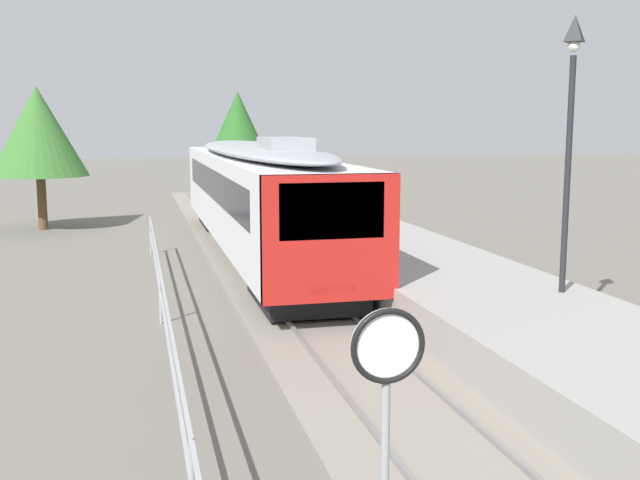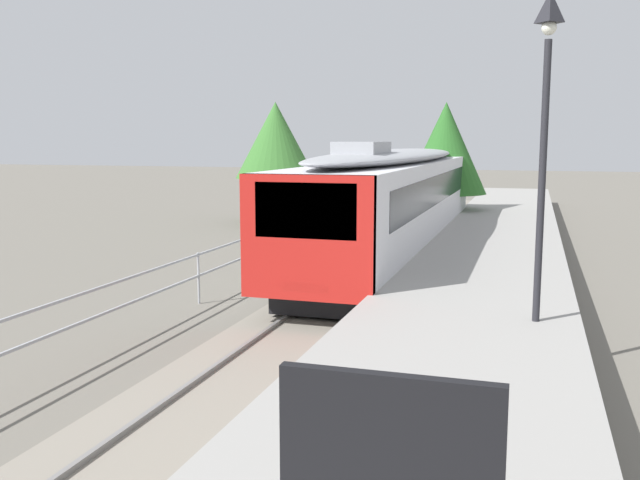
{
  "view_description": "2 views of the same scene",
  "coord_description": "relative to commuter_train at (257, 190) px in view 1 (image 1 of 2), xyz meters",
  "views": [
    {
      "loc": [
        -3.73,
        5.09,
        4.2
      ],
      "look_at": [
        0.0,
        20.25,
        1.8
      ],
      "focal_mm": 42.23,
      "sensor_mm": 36.0,
      "label": 1
    },
    {
      "loc": [
        4.32,
        6.32,
        3.9
      ],
      "look_at": [
        0.0,
        20.25,
        1.8
      ],
      "focal_mm": 38.68,
      "sensor_mm": 36.0,
      "label": 2
    }
  ],
  "objects": [
    {
      "name": "ground_plane",
      "position": [
        -3.0,
        -6.59,
        -2.14
      ],
      "size": [
        160.0,
        160.0,
        0.0
      ],
      "primitive_type": "plane",
      "color": "#6B665B"
    },
    {
      "name": "track_rails",
      "position": [
        0.0,
        -6.59,
        -2.11
      ],
      "size": [
        3.2,
        60.0,
        0.14
      ],
      "color": "gray",
      "rests_on": "ground"
    },
    {
      "name": "commuter_train",
      "position": [
        0.0,
        0.0,
        0.0
      ],
      "size": [
        2.82,
        18.91,
        3.74
      ],
      "color": "silver",
      "rests_on": "track_rails"
    },
    {
      "name": "station_platform",
      "position": [
        3.25,
        -6.59,
        -1.69
      ],
      "size": [
        3.9,
        60.0,
        0.9
      ],
      "primitive_type": "cube",
      "color": "#999691",
      "rests_on": "ground"
    },
    {
      "name": "platform_lamp_mid_platform",
      "position": [
        4.45,
        -10.43,
        2.48
      ],
      "size": [
        0.34,
        0.34,
        5.35
      ],
      "color": "#232328",
      "rests_on": "station_platform"
    },
    {
      "name": "speed_limit_sign",
      "position": [
        -1.87,
        -18.13,
        -0.02
      ],
      "size": [
        0.61,
        0.1,
        2.81
      ],
      "color": "#9EA0A5",
      "rests_on": "ground"
    },
    {
      "name": "carpark_fence",
      "position": [
        -3.3,
        -16.59,
        -1.24
      ],
      "size": [
        0.06,
        36.06,
        1.25
      ],
      "color": "#9EA0A5",
      "rests_on": "ground"
    },
    {
      "name": "tree_behind_carpark",
      "position": [
        -7.4,
        8.43,
        1.78
      ],
      "size": [
        3.8,
        3.8,
        5.72
      ],
      "color": "brown",
      "rests_on": "ground"
    },
    {
      "name": "tree_behind_station_far",
      "position": [
        0.56,
        8.39,
        1.44
      ],
      "size": [
        3.64,
        3.64,
        5.58
      ],
      "color": "brown",
      "rests_on": "ground"
    }
  ]
}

